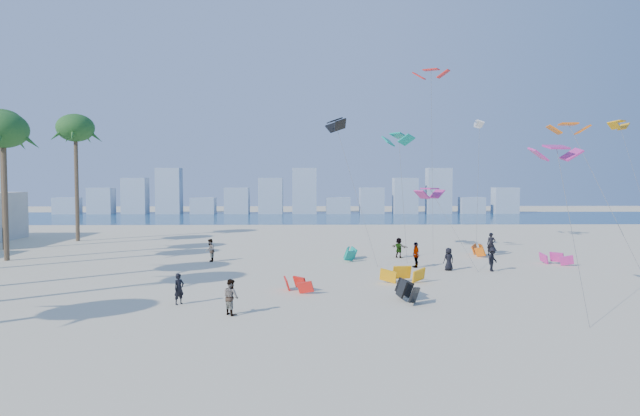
{
  "coord_description": "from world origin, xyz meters",
  "views": [
    {
      "loc": [
        2.28,
        -21.71,
        6.48
      ],
      "look_at": [
        3.0,
        16.0,
        4.5
      ],
      "focal_mm": 31.67,
      "sensor_mm": 36.0,
      "label": 1
    }
  ],
  "objects": [
    {
      "name": "ground",
      "position": [
        0.0,
        0.0,
        0.0
      ],
      "size": [
        220.0,
        220.0,
        0.0
      ],
      "primitive_type": "plane",
      "color": "beige",
      "rests_on": "ground"
    },
    {
      "name": "ocean",
      "position": [
        0.0,
        72.0,
        0.01
      ],
      "size": [
        220.0,
        220.0,
        0.0
      ],
      "primitive_type": "plane",
      "color": "navy",
      "rests_on": "ground"
    },
    {
      "name": "kitesurfer_near",
      "position": [
        -4.42,
        7.13,
        0.8
      ],
      "size": [
        0.67,
        0.7,
        1.61
      ],
      "primitive_type": "imported",
      "rotation": [
        0.0,
        0.0,
        0.86
      ],
      "color": "black",
      "rests_on": "ground"
    },
    {
      "name": "kitesurfer_mid",
      "position": [
        -1.45,
        4.89,
        0.85
      ],
      "size": [
        1.04,
        1.05,
        1.71
      ],
      "primitive_type": "imported",
      "rotation": [
        0.0,
        0.0,
        2.3
      ],
      "color": "gray",
      "rests_on": "ground"
    },
    {
      "name": "kitesurfers_far",
      "position": [
        9.17,
        20.77,
        0.87
      ],
      "size": [
        23.79,
        8.98,
        1.92
      ],
      "color": "black",
      "rests_on": "ground"
    },
    {
      "name": "grounded_kites",
      "position": [
        9.79,
        16.39,
        0.45
      ],
      "size": [
        21.68,
        20.36,
        0.97
      ],
      "color": "red",
      "rests_on": "ground"
    },
    {
      "name": "flying_kites",
      "position": [
        14.19,
        22.87,
        10.62
      ],
      "size": [
        28.37,
        31.44,
        16.99
      ],
      "color": "#D42F92",
      "rests_on": "ground"
    },
    {
      "name": "distant_skyline",
      "position": [
        -1.19,
        82.0,
        3.09
      ],
      "size": [
        85.0,
        3.0,
        8.4
      ],
      "color": "#9EADBF",
      "rests_on": "ground"
    }
  ]
}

